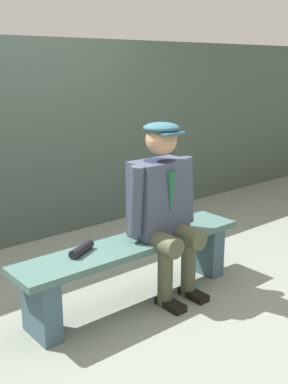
{
  "coord_description": "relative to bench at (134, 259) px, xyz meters",
  "views": [
    {
      "loc": [
        1.96,
        2.46,
        1.68
      ],
      "look_at": [
        -0.09,
        0.0,
        0.81
      ],
      "focal_mm": 43.94,
      "sensor_mm": 36.0,
      "label": 1
    }
  ],
  "objects": [
    {
      "name": "ground_plane",
      "position": [
        0.0,
        0.0,
        -0.32
      ],
      "size": [
        30.0,
        30.0,
        0.0
      ],
      "primitive_type": "plane",
      "color": "gray"
    },
    {
      "name": "bench",
      "position": [
        0.0,
        0.0,
        0.0
      ],
      "size": [
        1.82,
        0.37,
        0.46
      ],
      "color": "#40605A",
      "rests_on": "ground"
    },
    {
      "name": "seated_man",
      "position": [
        -0.24,
        0.05,
        0.39
      ],
      "size": [
        0.59,
        0.51,
        1.29
      ],
      "color": "#3C4457",
      "rests_on": "ground"
    },
    {
      "name": "rolled_magazine",
      "position": [
        0.41,
        -0.05,
        0.17
      ],
      "size": [
        0.23,
        0.16,
        0.06
      ],
      "primitive_type": "cylinder",
      "rotation": [
        0.0,
        1.57,
        0.48
      ],
      "color": "black",
      "rests_on": "bench"
    },
    {
      "name": "stadium_wall",
      "position": [
        0.0,
        -1.68,
        0.65
      ],
      "size": [
        12.0,
        0.24,
        1.93
      ],
      "primitive_type": "cube",
      "color": "#3F4D44",
      "rests_on": "ground"
    }
  ]
}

